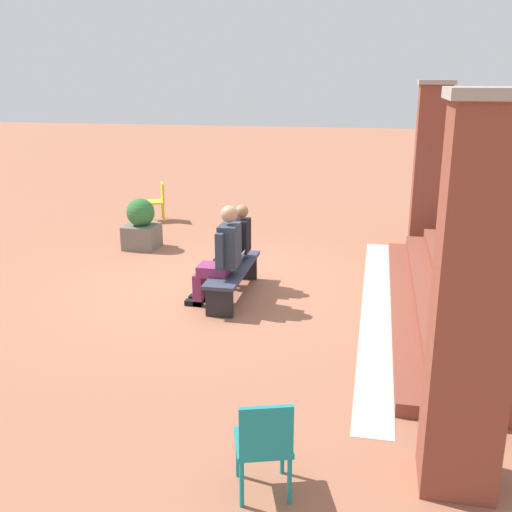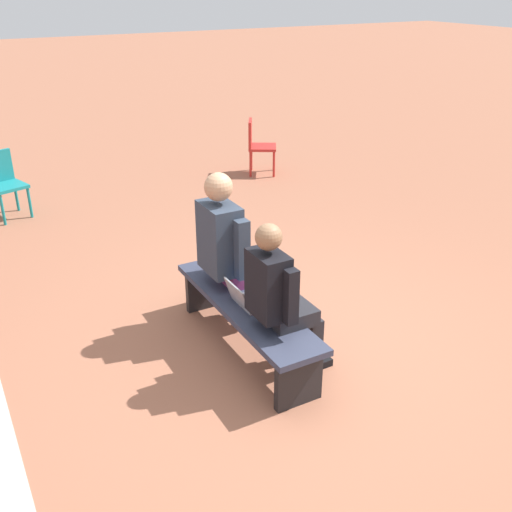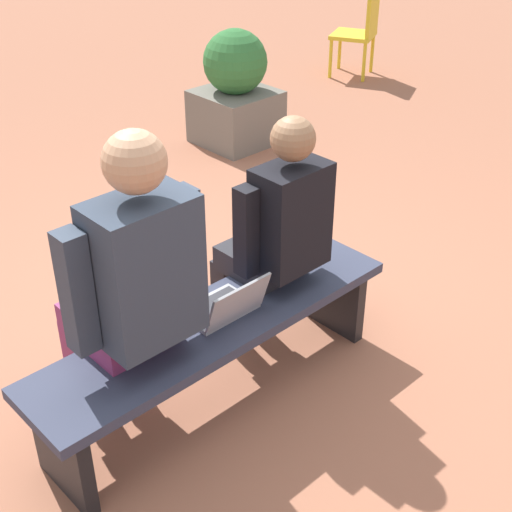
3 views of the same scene
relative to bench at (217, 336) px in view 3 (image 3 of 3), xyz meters
name	(u,v)px [view 3 (image 3 of 3)]	position (x,y,z in m)	size (l,w,h in m)	color
ground_plane	(217,341)	(-0.27, -0.32, -0.35)	(60.00, 60.00, 0.00)	#9E6047
bench	(217,336)	(0.00, 0.00, 0.00)	(1.80, 0.44, 0.45)	#33384C
person_student	(274,233)	(-0.42, -0.06, 0.34)	(0.51, 0.64, 1.28)	#232328
person_adult	(130,286)	(0.37, -0.07, 0.40)	(0.60, 0.75, 1.44)	#7F2D5B
laptop	(225,306)	(-0.04, 0.01, 0.15)	(0.32, 0.29, 0.21)	#9EA0A5
plastic_chair_mid_courtyard	(361,30)	(-4.36, -2.77, 0.13)	(0.56, 0.56, 0.84)	gold
planter	(236,91)	(-2.17, -2.28, 0.08)	(0.60, 0.60, 0.94)	#6B665B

